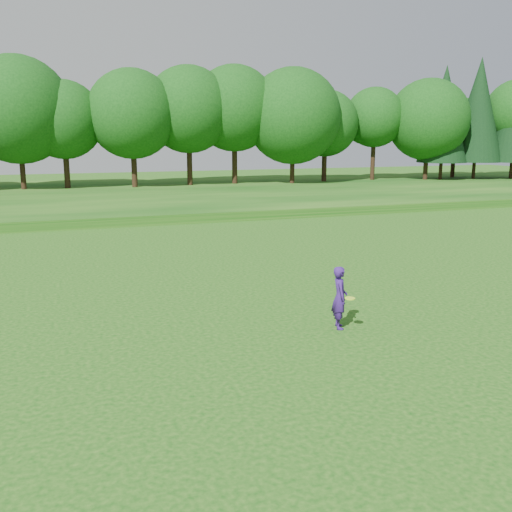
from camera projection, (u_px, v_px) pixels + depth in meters
name	position (u px, v px, depth m)	size (l,w,h in m)	color
ground	(250.00, 328.00, 15.73)	(140.00, 140.00, 0.00)	#0D460D
berm	(116.00, 196.00, 46.99)	(130.00, 30.00, 0.60)	#0D460D
walking_path	(141.00, 224.00, 34.15)	(130.00, 1.60, 0.04)	gray
treeline	(106.00, 101.00, 49.05)	(104.00, 7.00, 15.00)	#0E3D0E
woman	(340.00, 298.00, 15.55)	(0.58, 0.95, 1.74)	#36186D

